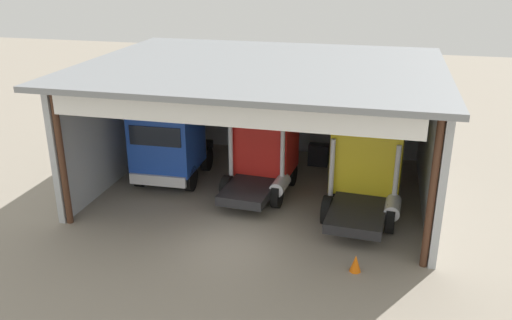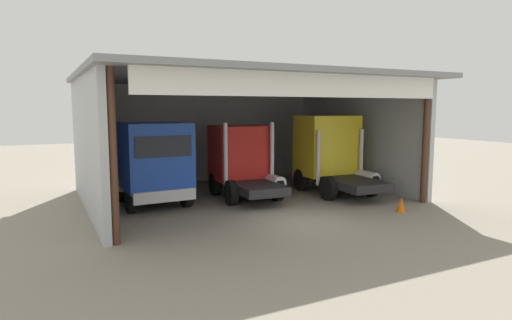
# 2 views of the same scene
# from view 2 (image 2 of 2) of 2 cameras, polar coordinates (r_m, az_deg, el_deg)

# --- Properties ---
(ground_plane) EXTENTS (80.00, 80.00, 0.00)m
(ground_plane) POSITION_cam_2_polar(r_m,az_deg,el_deg) (15.56, 5.77, -7.96)
(ground_plane) COLOR gray
(ground_plane) RESTS_ON ground
(workshop_shed) EXTENTS (13.62, 10.95, 5.35)m
(workshop_shed) POSITION_cam_2_polar(r_m,az_deg,el_deg) (20.03, -2.89, 6.12)
(workshop_shed) COLOR #ADB2B7
(workshop_shed) RESTS_ON ground
(truck_blue_left_bay) EXTENTS (2.75, 4.89, 3.41)m
(truck_blue_left_bay) POSITION_cam_2_polar(r_m,az_deg,el_deg) (17.89, -13.49, -0.24)
(truck_blue_left_bay) COLOR #1E47B7
(truck_blue_left_bay) RESTS_ON ground
(truck_red_center_right_bay) EXTENTS (2.64, 4.76, 3.36)m
(truck_red_center_right_bay) POSITION_cam_2_polar(r_m,az_deg,el_deg) (19.36, -1.80, 0.02)
(truck_red_center_right_bay) COLOR red
(truck_red_center_right_bay) RESTS_ON ground
(truck_yellow_yard_outside) EXTENTS (2.82, 5.09, 3.62)m
(truck_yellow_yard_outside) POSITION_cam_2_polar(r_m,az_deg,el_deg) (20.73, 9.82, 0.91)
(truck_yellow_yard_outside) COLOR yellow
(truck_yellow_yard_outside) RESTS_ON ground
(oil_drum) EXTENTS (0.58, 0.58, 0.89)m
(oil_drum) POSITION_cam_2_polar(r_m,az_deg,el_deg) (22.95, -10.69, -2.09)
(oil_drum) COLOR #197233
(oil_drum) RESTS_ON ground
(tool_cart) EXTENTS (0.90, 0.60, 1.00)m
(tool_cart) POSITION_cam_2_polar(r_m,az_deg,el_deg) (23.27, -1.06, -1.71)
(tool_cart) COLOR black
(tool_cart) RESTS_ON ground
(traffic_cone) EXTENTS (0.36, 0.36, 0.56)m
(traffic_cone) POSITION_cam_2_polar(r_m,az_deg,el_deg) (17.57, 18.62, -5.63)
(traffic_cone) COLOR orange
(traffic_cone) RESTS_ON ground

